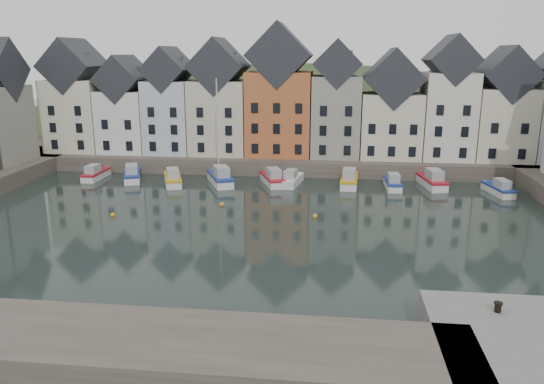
# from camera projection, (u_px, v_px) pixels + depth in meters

# --- Properties ---
(ground) EXTENTS (260.00, 260.00, 0.00)m
(ground) POSITION_uv_depth(u_px,v_px,m) (247.00, 232.00, 48.19)
(ground) COLOR black
(ground) RESTS_ON ground
(far_quay) EXTENTS (90.00, 16.00, 2.00)m
(far_quay) POSITION_uv_depth(u_px,v_px,m) (280.00, 158.00, 76.74)
(far_quay) COLOR #463E35
(far_quay) RESTS_ON ground
(hillside) EXTENTS (153.60, 70.40, 64.00)m
(hillside) POSITION_uv_depth(u_px,v_px,m) (293.00, 226.00, 106.54)
(hillside) COLOR #263219
(hillside) RESTS_ON ground
(far_terrace) EXTENTS (72.37, 8.16, 17.78)m
(far_terrace) POSITION_uv_depth(u_px,v_px,m) (303.00, 105.00, 72.45)
(far_terrace) COLOR beige
(far_terrace) RESTS_ON far_quay
(mooring_buoys) EXTENTS (20.50, 5.50, 0.50)m
(mooring_buoys) POSITION_uv_depth(u_px,v_px,m) (217.00, 212.00, 53.72)
(mooring_buoys) COLOR #C58F17
(mooring_buoys) RESTS_ON ground
(boat_a) EXTENTS (1.79, 5.63, 2.16)m
(boat_a) POSITION_uv_depth(u_px,v_px,m) (96.00, 174.00, 68.24)
(boat_a) COLOR silver
(boat_a) RESTS_ON ground
(boat_b) EXTENTS (3.90, 6.51, 2.39)m
(boat_b) POSITION_uv_depth(u_px,v_px,m) (132.00, 175.00, 67.50)
(boat_b) COLOR silver
(boat_b) RESTS_ON ground
(boat_c) EXTENTS (3.89, 6.41, 2.35)m
(boat_c) POSITION_uv_depth(u_px,v_px,m) (173.00, 179.00, 65.32)
(boat_c) COLOR silver
(boat_c) RESTS_ON ground
(boat_d) EXTENTS (4.72, 7.11, 13.07)m
(boat_d) POSITION_uv_depth(u_px,v_px,m) (220.00, 177.00, 65.47)
(boat_d) COLOR silver
(boat_d) RESTS_ON ground
(boat_e) EXTENTS (3.94, 6.41, 2.36)m
(boat_e) POSITION_uv_depth(u_px,v_px,m) (272.00, 179.00, 65.40)
(boat_e) COLOR silver
(boat_e) RESTS_ON ground
(boat_f) EXTENTS (2.63, 5.89, 2.18)m
(boat_f) POSITION_uv_depth(u_px,v_px,m) (292.00, 180.00, 65.16)
(boat_f) COLOR silver
(boat_f) RESTS_ON ground
(boat_g) EXTENTS (2.40, 6.55, 2.47)m
(boat_g) POSITION_uv_depth(u_px,v_px,m) (349.00, 180.00, 64.68)
(boat_g) COLOR silver
(boat_g) RESTS_ON ground
(boat_h) EXTENTS (1.84, 5.52, 2.10)m
(boat_h) POSITION_uv_depth(u_px,v_px,m) (393.00, 183.00, 63.55)
(boat_h) COLOR silver
(boat_h) RESTS_ON ground
(boat_i) EXTENTS (3.11, 6.85, 2.53)m
(boat_i) POSITION_uv_depth(u_px,v_px,m) (432.00, 181.00, 64.16)
(boat_i) COLOR silver
(boat_i) RESTS_ON ground
(boat_j) EXTENTS (2.71, 5.60, 2.07)m
(boat_j) POSITION_uv_depth(u_px,v_px,m) (499.00, 189.00, 60.82)
(boat_j) COLOR silver
(boat_j) RESTS_ON ground
(mooring_bollard) EXTENTS (0.48, 0.48, 0.56)m
(mooring_bollard) POSITION_uv_depth(u_px,v_px,m) (498.00, 307.00, 29.01)
(mooring_bollard) COLOR black
(mooring_bollard) RESTS_ON near_quay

